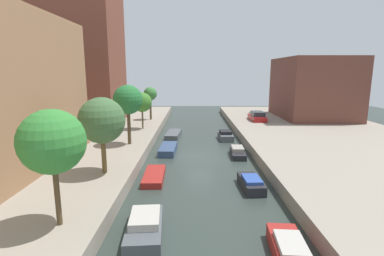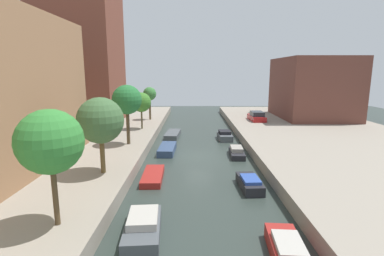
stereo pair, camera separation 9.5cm
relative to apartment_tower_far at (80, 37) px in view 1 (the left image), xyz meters
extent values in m
plane|color=#2D3833|center=(16.00, -14.35, -12.70)|extent=(84.00, 84.00, 0.00)
cube|color=gray|center=(1.00, -14.35, -12.20)|extent=(20.00, 64.00, 1.00)
cube|color=gray|center=(31.00, -14.35, -12.20)|extent=(20.00, 64.00, 1.00)
cube|color=brown|center=(0.00, 0.00, 0.00)|extent=(10.00, 9.49, 23.39)
cube|color=brown|center=(34.00, 3.86, -7.13)|extent=(10.00, 12.99, 9.14)
cylinder|color=#4F3D26|center=(9.10, -28.90, -10.22)|extent=(0.25, 0.25, 2.95)
sphere|color=#328133|center=(9.10, -28.90, -7.73)|extent=(2.92, 2.92, 2.92)
cylinder|color=brown|center=(9.10, -21.79, -10.38)|extent=(0.33, 0.33, 2.62)
sphere|color=#3F6539|center=(9.10, -21.79, -7.96)|extent=(3.18, 3.18, 3.18)
cylinder|color=#4C3E29|center=(9.10, -13.46, -10.01)|extent=(0.33, 0.33, 3.38)
sphere|color=#256C32|center=(9.10, -13.46, -7.32)|extent=(2.85, 2.85, 2.85)
cylinder|color=brown|center=(9.10, -5.64, -10.46)|extent=(0.20, 0.20, 2.48)
sphere|color=#3B7A29|center=(9.10, -5.64, -8.37)|extent=(2.42, 2.42, 2.42)
cylinder|color=#4E412A|center=(9.10, 1.63, -10.13)|extent=(0.30, 0.30, 3.14)
sphere|color=#387937|center=(9.10, 1.63, -7.87)|extent=(1.97, 1.97, 1.97)
cube|color=maroon|center=(24.85, 0.79, -11.33)|extent=(1.97, 4.48, 0.72)
cube|color=#1E2328|center=(24.85, 0.46, -10.66)|extent=(1.70, 2.48, 0.63)
cube|color=#4C5156|center=(12.94, -28.21, -12.35)|extent=(1.97, 3.95, 0.68)
cube|color=#B2ADA3|center=(12.94, -28.04, -11.82)|extent=(1.59, 2.21, 0.37)
cube|color=maroon|center=(12.40, -20.45, -12.46)|extent=(1.56, 4.15, 0.47)
cube|color=#33476B|center=(12.86, -13.00, -12.36)|extent=(1.66, 4.28, 0.67)
cube|color=#4C5156|center=(12.95, -5.78, -12.40)|extent=(1.92, 4.71, 0.59)
cube|color=maroon|center=(19.49, -30.01, -12.35)|extent=(1.64, 3.60, 0.70)
cube|color=#B2ADA3|center=(19.49, -30.20, -11.88)|extent=(1.31, 2.01, 0.23)
cube|color=#232328|center=(19.38, -22.24, -12.36)|extent=(1.48, 3.32, 0.66)
cube|color=#2D4C9E|center=(19.38, -22.51, -11.92)|extent=(1.21, 1.85, 0.21)
cube|color=#232328|center=(19.68, -14.37, -12.44)|extent=(1.40, 3.46, 0.51)
cube|color=gray|center=(19.68, -14.21, -12.00)|extent=(1.15, 1.92, 0.37)
cube|color=#4C5156|center=(19.30, -7.39, -12.35)|extent=(1.68, 3.18, 0.70)
cube|color=black|center=(19.30, -7.20, -11.81)|extent=(1.38, 1.78, 0.37)
camera|label=1|loc=(15.27, -41.35, -4.71)|focal=27.15mm
camera|label=2|loc=(15.37, -41.35, -4.71)|focal=27.15mm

